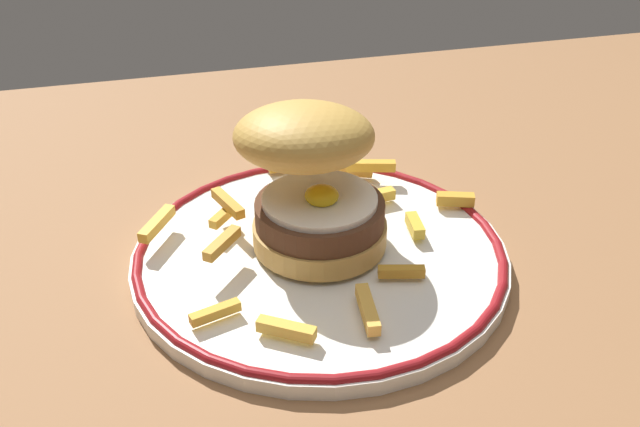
# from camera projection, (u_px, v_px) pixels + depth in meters

# --- Properties ---
(ground_plane) EXTENTS (1.38, 1.00, 0.04)m
(ground_plane) POSITION_uv_depth(u_px,v_px,m) (313.00, 323.00, 0.53)
(ground_plane) COLOR #90633E
(dinner_plate) EXTENTS (0.30, 0.30, 0.02)m
(dinner_plate) POSITION_uv_depth(u_px,v_px,m) (320.00, 254.00, 0.56)
(dinner_plate) COLOR white
(dinner_plate) RESTS_ON ground_plane
(burger) EXTENTS (0.13, 0.14, 0.12)m
(burger) POSITION_uv_depth(u_px,v_px,m) (311.00, 173.00, 0.54)
(burger) COLOR tan
(burger) RESTS_ON dinner_plate
(fries_pile) EXTENTS (0.28, 0.27, 0.02)m
(fries_pile) POSITION_uv_depth(u_px,v_px,m) (316.00, 216.00, 0.58)
(fries_pile) COLOR gold
(fries_pile) RESTS_ON dinner_plate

